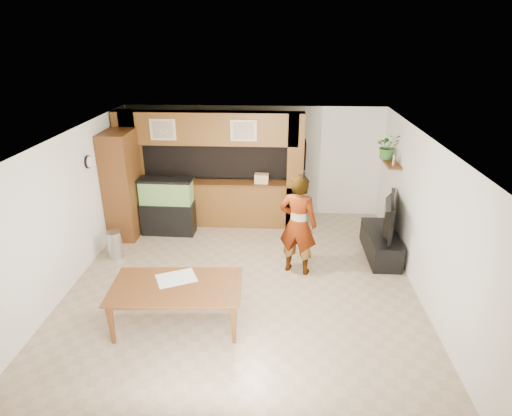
# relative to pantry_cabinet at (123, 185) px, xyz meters

# --- Properties ---
(floor) EXTENTS (6.50, 6.50, 0.00)m
(floor) POSITION_rel_pantry_cabinet_xyz_m (2.70, -1.85, -1.14)
(floor) COLOR gray
(floor) RESTS_ON ground
(ceiling) EXTENTS (6.50, 6.50, 0.00)m
(ceiling) POSITION_rel_pantry_cabinet_xyz_m (2.70, -1.85, 1.46)
(ceiling) COLOR white
(ceiling) RESTS_ON wall_back
(wall_back) EXTENTS (6.00, 0.00, 6.00)m
(wall_back) POSITION_rel_pantry_cabinet_xyz_m (2.70, 1.40, 0.16)
(wall_back) COLOR silver
(wall_back) RESTS_ON floor
(wall_left) EXTENTS (0.00, 6.50, 6.50)m
(wall_left) POSITION_rel_pantry_cabinet_xyz_m (-0.30, -1.85, 0.16)
(wall_left) COLOR silver
(wall_left) RESTS_ON floor
(wall_right) EXTENTS (0.00, 6.50, 6.50)m
(wall_right) POSITION_rel_pantry_cabinet_xyz_m (5.70, -1.85, 0.16)
(wall_right) COLOR silver
(wall_right) RESTS_ON floor
(partition) EXTENTS (4.20, 0.99, 2.60)m
(partition) POSITION_rel_pantry_cabinet_xyz_m (1.75, 0.79, 0.17)
(partition) COLOR brown
(partition) RESTS_ON floor
(wall_clock) EXTENTS (0.05, 0.25, 0.25)m
(wall_clock) POSITION_rel_pantry_cabinet_xyz_m (-0.27, -0.85, 0.76)
(wall_clock) COLOR black
(wall_clock) RESTS_ON wall_left
(wall_shelf) EXTENTS (0.25, 0.90, 0.04)m
(wall_shelf) POSITION_rel_pantry_cabinet_xyz_m (5.55, 0.10, 0.56)
(wall_shelf) COLOR brown
(wall_shelf) RESTS_ON wall_right
(pantry_cabinet) EXTENTS (0.57, 0.94, 2.29)m
(pantry_cabinet) POSITION_rel_pantry_cabinet_xyz_m (0.00, 0.00, 0.00)
(pantry_cabinet) COLOR brown
(pantry_cabinet) RESTS_ON floor
(trash_can) EXTENTS (0.30, 0.30, 0.55)m
(trash_can) POSITION_rel_pantry_cabinet_xyz_m (0.10, -1.05, -0.87)
(trash_can) COLOR #B2B2B7
(trash_can) RESTS_ON floor
(aquarium) EXTENTS (1.15, 0.43, 1.27)m
(aquarium) POSITION_rel_pantry_cabinet_xyz_m (0.90, 0.10, -0.52)
(aquarium) COLOR black
(aquarium) RESTS_ON floor
(tv_stand) EXTENTS (0.55, 1.49, 0.50)m
(tv_stand) POSITION_rel_pantry_cabinet_xyz_m (5.35, -0.69, -0.90)
(tv_stand) COLOR black
(tv_stand) RESTS_ON floor
(television) EXTENTS (0.45, 1.28, 0.74)m
(television) POSITION_rel_pantry_cabinet_xyz_m (5.35, -0.69, -0.28)
(television) COLOR black
(television) RESTS_ON tv_stand
(photo_frame) EXTENTS (0.06, 0.15, 0.20)m
(photo_frame) POSITION_rel_pantry_cabinet_xyz_m (5.55, -0.12, 0.68)
(photo_frame) COLOR tan
(photo_frame) RESTS_ON wall_shelf
(potted_plant) EXTENTS (0.48, 0.42, 0.53)m
(potted_plant) POSITION_rel_pantry_cabinet_xyz_m (5.52, 0.30, 0.84)
(potted_plant) COLOR #35712D
(potted_plant) RESTS_ON wall_shelf
(person) EXTENTS (0.80, 0.64, 1.90)m
(person) POSITION_rel_pantry_cabinet_xyz_m (3.66, -1.38, -0.19)
(person) COLOR #8B6C4C
(person) RESTS_ON floor
(microphone) EXTENTS (0.04, 0.11, 0.17)m
(microphone) POSITION_rel_pantry_cabinet_xyz_m (3.71, -1.54, 0.80)
(microphone) COLOR black
(microphone) RESTS_ON person
(dining_table) EXTENTS (1.99, 1.19, 0.68)m
(dining_table) POSITION_rel_pantry_cabinet_xyz_m (1.81, -3.09, -0.80)
(dining_table) COLOR brown
(dining_table) RESTS_ON floor
(newspaper_a) EXTENTS (0.70, 0.62, 0.01)m
(newspaper_a) POSITION_rel_pantry_cabinet_xyz_m (1.77, -2.85, -0.46)
(newspaper_a) COLOR silver
(newspaper_a) RESTS_ON dining_table
(counter_box) EXTENTS (0.32, 0.22, 0.20)m
(counter_box) POSITION_rel_pantry_cabinet_xyz_m (2.92, 0.60, -0.00)
(counter_box) COLOR tan
(counter_box) RESTS_ON partition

